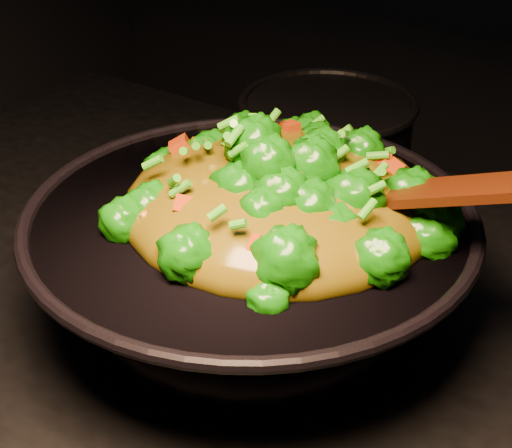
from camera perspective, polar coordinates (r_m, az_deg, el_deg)
The scene contains 4 objects.
wok at distance 0.77m, azimuth -0.42°, elevation -3.10°, with size 0.42×0.42×0.12m, color black, non-canonical shape.
stir_fry at distance 0.72m, azimuth 1.75°, elevation 4.56°, with size 0.30×0.30×0.10m, color #146E07, non-canonical shape.
spatula at distance 0.69m, azimuth 13.19°, elevation 2.31°, with size 0.32×0.05×0.01m, color #361407.
back_pot at distance 1.01m, azimuth 5.10°, elevation 5.86°, with size 0.21×0.21×0.12m, color black.
Camera 1 is at (0.40, -0.48, 1.40)m, focal length 55.00 mm.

